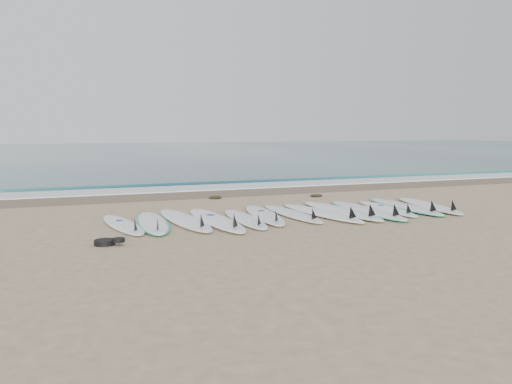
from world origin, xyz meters
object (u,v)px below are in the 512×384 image
object	(u,v)px
surfboard_6	(293,214)
surfboard_12	(430,205)
surfboard_0	(123,224)
leash_coil	(108,242)

from	to	relation	value
surfboard_6	surfboard_12	world-z (taller)	surfboard_12
surfboard_0	surfboard_6	xyz separation A→B (m)	(3.43, -0.05, 0.00)
surfboard_6	surfboard_12	xyz separation A→B (m)	(3.40, -0.12, 0.00)
surfboard_0	leash_coil	xyz separation A→B (m)	(-0.38, -1.39, -0.00)
surfboard_0	surfboard_6	size ratio (longest dim) A/B	0.95
surfboard_12	surfboard_0	bearing A→B (deg)	-171.55
surfboard_12	leash_coil	xyz separation A→B (m)	(-7.22, -1.22, -0.01)
surfboard_6	surfboard_12	distance (m)	3.41
surfboard_0	leash_coil	size ratio (longest dim) A/B	5.08
leash_coil	surfboard_0	bearing A→B (deg)	74.54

